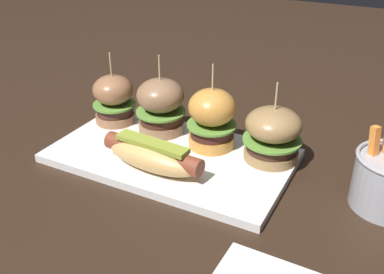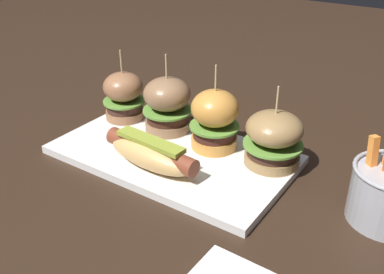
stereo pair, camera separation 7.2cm
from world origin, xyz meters
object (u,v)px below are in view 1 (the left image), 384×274
slider_far_left (114,99)px  slider_center_right (212,118)px  slider_far_right (273,134)px  hot_dog (155,156)px  platter_main (171,156)px  slider_center_left (161,105)px

slider_far_left → slider_center_right: 0.21m
slider_far_left → slider_center_right: bearing=-0.5°
slider_center_right → slider_far_right: bearing=3.2°
hot_dog → platter_main: bearing=94.1°
hot_dog → slider_far_left: 0.20m
slider_center_left → platter_main: bearing=-47.9°
slider_far_right → slider_far_left: bearing=-179.2°
platter_main → slider_far_left: 0.18m
platter_main → hot_dog: 0.07m
hot_dog → slider_far_right: bearing=37.6°
platter_main → slider_far_right: 0.18m
hot_dog → slider_far_right: slider_far_right is taller
hot_dog → slider_far_left: bearing=144.8°
platter_main → slider_center_right: slider_center_right is taller
slider_center_left → slider_center_right: (0.11, -0.01, 0.00)m
slider_far_left → slider_center_left: size_ratio=0.95×
slider_center_left → slider_far_left: bearing=-175.9°
slider_center_left → slider_center_right: 0.11m
slider_center_right → platter_main: bearing=-133.4°
platter_main → slider_far_right: slider_far_right is taller
slider_center_left → slider_far_right: bearing=-0.8°
slider_center_right → slider_far_right: (0.11, 0.01, -0.01)m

